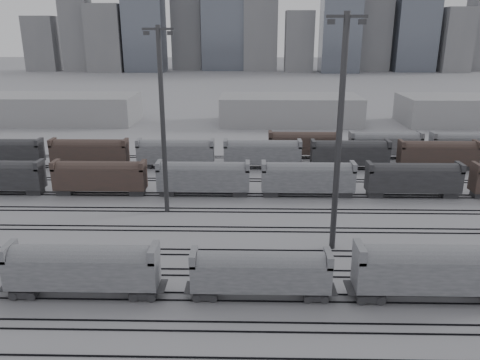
{
  "coord_description": "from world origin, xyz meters",
  "views": [
    {
      "loc": [
        -1.45,
        -40.52,
        25.86
      ],
      "look_at": [
        -2.94,
        27.72,
        4.0
      ],
      "focal_mm": 35.0,
      "sensor_mm": 36.0,
      "label": 1
    }
  ],
  "objects_px": {
    "hopper_car_c": "(437,268)",
    "light_mast_c": "(339,131)",
    "hopper_car_a": "(82,266)",
    "hopper_car_b": "(261,271)"
  },
  "relations": [
    {
      "from": "hopper_car_b",
      "to": "hopper_car_c",
      "type": "distance_m",
      "value": 17.39
    },
    {
      "from": "light_mast_c",
      "to": "hopper_car_c",
      "type": "bearing_deg",
      "value": -54.86
    },
    {
      "from": "hopper_car_c",
      "to": "light_mast_c",
      "type": "xyz_separation_m",
      "value": [
        -8.22,
        11.67,
        11.19
      ]
    },
    {
      "from": "hopper_car_a",
      "to": "light_mast_c",
      "type": "bearing_deg",
      "value": 23.37
    },
    {
      "from": "hopper_car_c",
      "to": "light_mast_c",
      "type": "height_order",
      "value": "light_mast_c"
    },
    {
      "from": "light_mast_c",
      "to": "hopper_car_b",
      "type": "bearing_deg",
      "value": -128.13
    },
    {
      "from": "hopper_car_c",
      "to": "hopper_car_b",
      "type": "bearing_deg",
      "value": 180.0
    },
    {
      "from": "hopper_car_c",
      "to": "light_mast_c",
      "type": "relative_size",
      "value": 0.58
    },
    {
      "from": "hopper_car_b",
      "to": "hopper_car_a",
      "type": "bearing_deg",
      "value": -180.0
    },
    {
      "from": "hopper_car_a",
      "to": "hopper_car_c",
      "type": "xyz_separation_m",
      "value": [
        35.23,
        0.0,
        0.22
      ]
    }
  ]
}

